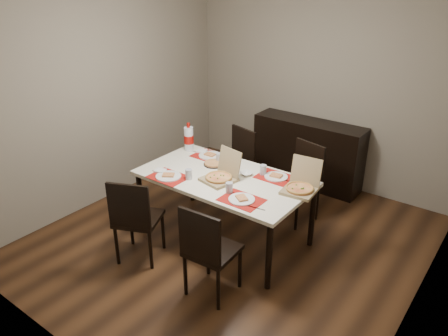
{
  "coord_description": "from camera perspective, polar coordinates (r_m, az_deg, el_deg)",
  "views": [
    {
      "loc": [
        2.38,
        -3.3,
        2.76
      ],
      "look_at": [
        -0.09,
        0.0,
        0.85
      ],
      "focal_mm": 35.0,
      "sensor_mm": 36.0,
      "label": 1
    }
  ],
  "objects": [
    {
      "name": "sideboard",
      "position": [
        6.07,
        10.84,
        2.0
      ],
      "size": [
        1.5,
        0.4,
        0.9
      ],
      "primitive_type": "cube",
      "color": "black",
      "rests_on": "ground"
    },
    {
      "name": "setting_far_right",
      "position": [
        4.61,
        6.35,
        -0.89
      ],
      "size": [
        0.48,
        0.3,
        0.11
      ],
      "color": "#AF100B",
      "rests_on": "dining_table"
    },
    {
      "name": "setting_near_left",
      "position": [
        4.61,
        -6.77,
        -0.95
      ],
      "size": [
        0.49,
        0.3,
        0.11
      ],
      "color": "#AF100B",
      "rests_on": "dining_table"
    },
    {
      "name": "dip_bowl",
      "position": [
        4.63,
        2.93,
        -0.74
      ],
      "size": [
        0.17,
        0.17,
        0.03
      ],
      "primitive_type": "imported",
      "rotation": [
        0.0,
        0.0,
        -0.34
      ],
      "color": "white",
      "rests_on": "dining_table"
    },
    {
      "name": "chair_near_right",
      "position": [
        3.89,
        -2.13,
        -10.47
      ],
      "size": [
        0.45,
        0.45,
        0.93
      ],
      "color": "black",
      "rests_on": "ground"
    },
    {
      "name": "ground",
      "position": [
        4.92,
        0.87,
        -9.41
      ],
      "size": [
        3.8,
        4.0,
        0.02
      ],
      "primitive_type": "cube",
      "color": "#422714",
      "rests_on": "ground"
    },
    {
      "name": "setting_near_right",
      "position": [
        4.17,
        1.87,
        -3.7
      ],
      "size": [
        0.5,
        0.3,
        0.11
      ],
      "color": "#AF100B",
      "rests_on": "dining_table"
    },
    {
      "name": "setting_far_left",
      "position": [
        5.05,
        -1.68,
        1.63
      ],
      "size": [
        0.51,
        0.3,
        0.11
      ],
      "color": "#AF100B",
      "rests_on": "dining_table"
    },
    {
      "name": "room_walls",
      "position": [
        4.55,
        4.29,
        11.71
      ],
      "size": [
        3.84,
        4.02,
        2.62
      ],
      "color": "gray",
      "rests_on": "ground"
    },
    {
      "name": "faina_plate",
      "position": [
        4.86,
        -1.32,
        0.57
      ],
      "size": [
        0.23,
        0.23,
        0.03
      ],
      "color": "black",
      "rests_on": "dining_table"
    },
    {
      "name": "chair_near_left",
      "position": [
        4.42,
        -11.52,
        -6.29
      ],
      "size": [
        0.56,
        0.56,
        0.93
      ],
      "color": "black",
      "rests_on": "ground"
    },
    {
      "name": "dining_table",
      "position": [
        4.62,
        -0.0,
        -1.87
      ],
      "size": [
        1.8,
        1.0,
        0.75
      ],
      "color": "#F4EBCD",
      "rests_on": "ground"
    },
    {
      "name": "soda_bottle",
      "position": [
        5.23,
        -4.62,
        3.84
      ],
      "size": [
        0.11,
        0.11,
        0.34
      ],
      "color": "silver",
      "rests_on": "dining_table"
    },
    {
      "name": "napkin_loose",
      "position": [
        4.5,
        -0.65,
        -1.61
      ],
      "size": [
        0.16,
        0.15,
        0.02
      ],
      "primitive_type": "cube",
      "rotation": [
        0.0,
        0.0,
        0.49
      ],
      "color": "white",
      "rests_on": "dining_table"
    },
    {
      "name": "chair_far_left",
      "position": [
        5.53,
        1.64,
        0.83
      ],
      "size": [
        0.51,
        0.51,
        0.93
      ],
      "color": "black",
      "rests_on": "ground"
    },
    {
      "name": "pizza_box_right",
      "position": [
        4.35,
        9.99,
        -2.35
      ],
      "size": [
        0.34,
        0.37,
        0.31
      ],
      "color": "#8F7A53",
      "rests_on": "dining_table"
    },
    {
      "name": "chair_far_right",
      "position": [
        5.18,
        10.07,
        -1.32
      ],
      "size": [
        0.51,
        0.51,
        0.93
      ],
      "color": "black",
      "rests_on": "ground"
    },
    {
      "name": "pizza_box_center",
      "position": [
        4.5,
        -0.41,
        -0.99
      ],
      "size": [
        0.37,
        0.39,
        0.31
      ],
      "color": "#8F7A53",
      "rests_on": "dining_table"
    }
  ]
}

